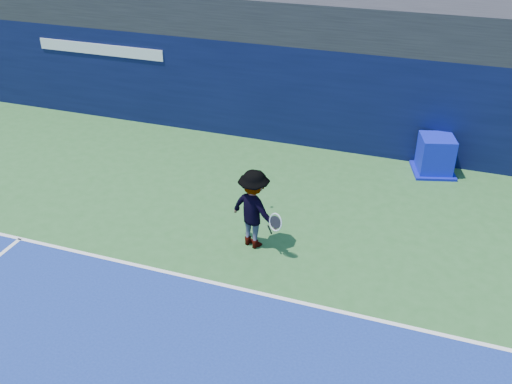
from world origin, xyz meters
TOP-DOWN VIEW (x-y plane):
  - baseline at (0.00, 3.00)m, footprint 24.00×0.10m
  - stadium_band at (0.00, 11.50)m, footprint 36.00×3.00m
  - back_wall_assembly at (-0.00, 10.50)m, footprint 36.00×1.03m
  - equipment_cart at (3.70, 9.56)m, footprint 1.37×1.37m
  - tennis_player at (0.15, 4.59)m, footprint 1.45×1.07m
  - tennis_ball at (-0.30, 6.07)m, footprint 0.07×0.07m

SIDE VIEW (x-z plane):
  - baseline at x=0.00m, z-range 0.01..0.01m
  - equipment_cart at x=3.70m, z-range -0.05..1.02m
  - tennis_player at x=0.15m, z-range 0.00..1.86m
  - tennis_ball at x=-0.30m, z-range 0.94..1.01m
  - back_wall_assembly at x=0.00m, z-range 0.00..3.00m
  - stadium_band at x=0.00m, z-range 3.00..4.20m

